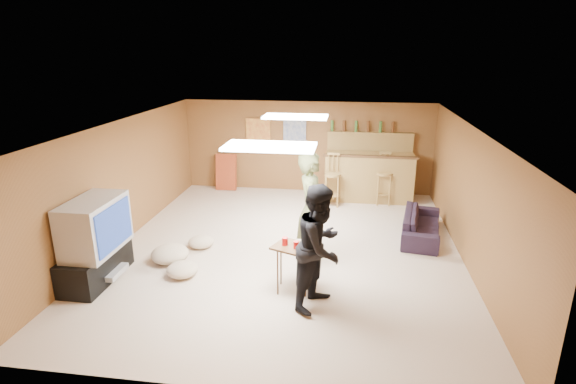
# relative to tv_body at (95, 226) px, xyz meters

# --- Properties ---
(ground) EXTENTS (7.00, 7.00, 0.00)m
(ground) POSITION_rel_tv_body_xyz_m (2.65, 1.50, -0.90)
(ground) COLOR beige
(ground) RESTS_ON ground
(ceiling) EXTENTS (6.00, 7.00, 0.02)m
(ceiling) POSITION_rel_tv_body_xyz_m (2.65, 1.50, 1.30)
(ceiling) COLOR silver
(ceiling) RESTS_ON ground
(wall_back) EXTENTS (6.00, 0.02, 2.20)m
(wall_back) POSITION_rel_tv_body_xyz_m (2.65, 5.00, 0.20)
(wall_back) COLOR brown
(wall_back) RESTS_ON ground
(wall_front) EXTENTS (6.00, 0.02, 2.20)m
(wall_front) POSITION_rel_tv_body_xyz_m (2.65, -2.00, 0.20)
(wall_front) COLOR brown
(wall_front) RESTS_ON ground
(wall_left) EXTENTS (0.02, 7.00, 2.20)m
(wall_left) POSITION_rel_tv_body_xyz_m (-0.35, 1.50, 0.20)
(wall_left) COLOR brown
(wall_left) RESTS_ON ground
(wall_right) EXTENTS (0.02, 7.00, 2.20)m
(wall_right) POSITION_rel_tv_body_xyz_m (5.65, 1.50, 0.20)
(wall_right) COLOR brown
(wall_right) RESTS_ON ground
(tv_stand) EXTENTS (0.55, 1.30, 0.50)m
(tv_stand) POSITION_rel_tv_body_xyz_m (-0.07, 0.00, -0.65)
(tv_stand) COLOR black
(tv_stand) RESTS_ON ground
(dvd_box) EXTENTS (0.35, 0.50, 0.08)m
(dvd_box) POSITION_rel_tv_body_xyz_m (0.15, 0.00, -0.75)
(dvd_box) COLOR #B2B2B7
(dvd_box) RESTS_ON tv_stand
(tv_body) EXTENTS (0.60, 1.10, 0.80)m
(tv_body) POSITION_rel_tv_body_xyz_m (0.00, 0.00, 0.00)
(tv_body) COLOR #B2B2B7
(tv_body) RESTS_ON tv_stand
(tv_screen) EXTENTS (0.02, 0.95, 0.65)m
(tv_screen) POSITION_rel_tv_body_xyz_m (0.31, 0.00, 0.00)
(tv_screen) COLOR navy
(tv_screen) RESTS_ON tv_body
(bar_counter) EXTENTS (2.00, 0.60, 1.10)m
(bar_counter) POSITION_rel_tv_body_xyz_m (4.15, 4.45, -0.35)
(bar_counter) COLOR olive
(bar_counter) RESTS_ON ground
(bar_lip) EXTENTS (2.10, 0.12, 0.05)m
(bar_lip) POSITION_rel_tv_body_xyz_m (4.15, 4.20, 0.20)
(bar_lip) COLOR #472C16
(bar_lip) RESTS_ON bar_counter
(bar_shelf) EXTENTS (2.00, 0.18, 0.05)m
(bar_shelf) POSITION_rel_tv_body_xyz_m (4.15, 4.90, 0.60)
(bar_shelf) COLOR olive
(bar_shelf) RESTS_ON bar_backing
(bar_backing) EXTENTS (2.00, 0.14, 0.60)m
(bar_backing) POSITION_rel_tv_body_xyz_m (4.15, 4.92, 0.30)
(bar_backing) COLOR olive
(bar_backing) RESTS_ON bar_counter
(poster_left) EXTENTS (0.60, 0.03, 0.85)m
(poster_left) POSITION_rel_tv_body_xyz_m (1.45, 4.96, 0.45)
(poster_left) COLOR #BF3F26
(poster_left) RESTS_ON wall_back
(poster_right) EXTENTS (0.55, 0.03, 0.80)m
(poster_right) POSITION_rel_tv_body_xyz_m (2.35, 4.96, 0.45)
(poster_right) COLOR #334C99
(poster_right) RESTS_ON wall_back
(folding_chair_stack) EXTENTS (0.50, 0.26, 0.91)m
(folding_chair_stack) POSITION_rel_tv_body_xyz_m (0.65, 4.80, -0.45)
(folding_chair_stack) COLOR #A93F1F
(folding_chair_stack) RESTS_ON ground
(ceiling_panel_front) EXTENTS (1.20, 0.60, 0.04)m
(ceiling_panel_front) POSITION_rel_tv_body_xyz_m (2.65, 0.00, 1.27)
(ceiling_panel_front) COLOR white
(ceiling_panel_front) RESTS_ON ceiling
(ceiling_panel_back) EXTENTS (1.20, 0.60, 0.04)m
(ceiling_panel_back) POSITION_rel_tv_body_xyz_m (2.65, 2.70, 1.27)
(ceiling_panel_back) COLOR white
(ceiling_panel_back) RESTS_ON ceiling
(person_olive) EXTENTS (0.50, 0.72, 1.89)m
(person_olive) POSITION_rel_tv_body_xyz_m (3.13, 0.98, 0.05)
(person_olive) COLOR #62693D
(person_olive) RESTS_ON ground
(person_black) EXTENTS (0.94, 1.04, 1.74)m
(person_black) POSITION_rel_tv_body_xyz_m (3.36, -0.21, -0.03)
(person_black) COLOR black
(person_black) RESTS_ON ground
(sofa) EXTENTS (0.91, 1.74, 0.48)m
(sofa) POSITION_rel_tv_body_xyz_m (5.08, 2.40, -0.66)
(sofa) COLOR black
(sofa) RESTS_ON ground
(tray_table) EXTENTS (0.67, 0.61, 0.71)m
(tray_table) POSITION_rel_tv_body_xyz_m (2.95, 0.11, -0.55)
(tray_table) COLOR #472C16
(tray_table) RESTS_ON ground
(cup_red_near) EXTENTS (0.11, 0.11, 0.12)m
(cup_red_near) POSITION_rel_tv_body_xyz_m (2.83, 0.13, -0.13)
(cup_red_near) COLOR #BB0D0C
(cup_red_near) RESTS_ON tray_table
(cup_red_far) EXTENTS (0.09, 0.09, 0.10)m
(cup_red_far) POSITION_rel_tv_body_xyz_m (3.00, 0.05, -0.14)
(cup_red_far) COLOR #BB0D0C
(cup_red_far) RESTS_ON tray_table
(cup_blue) EXTENTS (0.09, 0.09, 0.11)m
(cup_blue) POSITION_rel_tv_body_xyz_m (3.10, 0.23, -0.14)
(cup_blue) COLOR navy
(cup_blue) RESTS_ON tray_table
(bar_stool_left) EXTENTS (0.38, 0.38, 1.13)m
(bar_stool_left) POSITION_rel_tv_body_xyz_m (3.33, 3.94, -0.33)
(bar_stool_left) COLOR olive
(bar_stool_left) RESTS_ON ground
(bar_stool_right) EXTENTS (0.44, 0.44, 1.31)m
(bar_stool_right) POSITION_rel_tv_body_xyz_m (4.48, 4.20, -0.25)
(bar_stool_right) COLOR olive
(bar_stool_right) RESTS_ON ground
(cushion_near_tv) EXTENTS (0.74, 0.74, 0.28)m
(cushion_near_tv) POSITION_rel_tv_body_xyz_m (0.80, 0.74, -0.76)
(cushion_near_tv) COLOR tan
(cushion_near_tv) RESTS_ON ground
(cushion_mid) EXTENTS (0.51, 0.51, 0.20)m
(cushion_mid) POSITION_rel_tv_body_xyz_m (1.13, 1.37, -0.80)
(cushion_mid) COLOR tan
(cushion_mid) RESTS_ON ground
(cushion_far) EXTENTS (0.63, 0.63, 0.22)m
(cushion_far) POSITION_rel_tv_body_xyz_m (1.18, 0.29, -0.79)
(cushion_far) COLOR tan
(cushion_far) RESTS_ON ground
(bottle_row) EXTENTS (1.48, 0.08, 0.26)m
(bottle_row) POSITION_rel_tv_body_xyz_m (3.95, 4.88, 0.75)
(bottle_row) COLOR #3F7233
(bottle_row) RESTS_ON bar_shelf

